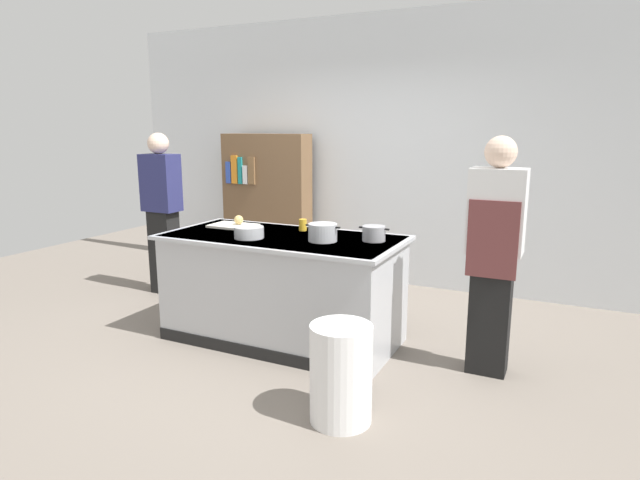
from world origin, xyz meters
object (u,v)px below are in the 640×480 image
sauce_pan (374,233)px  juice_cup (303,225)px  person_chef (494,251)px  bookshelf (267,205)px  stock_pot (323,232)px  onion (239,220)px  person_guest (162,210)px  trash_bin (341,374)px  mixing_bowl (249,232)px

sauce_pan → juice_cup: bearing=168.9°
person_chef → bookshelf: person_chef is taller
stock_pot → onion: bearing=166.0°
onion → person_guest: size_ratio=0.05×
sauce_pan → bookshelf: size_ratio=0.15×
trash_bin → person_guest: bearing=150.2°
onion → mixing_bowl: 0.53m
juice_cup → trash_bin: juice_cup is taller
stock_pot → person_guest: person_guest is taller
person_chef → person_guest: bearing=86.6°
juice_cup → person_guest: 1.90m
mixing_bowl → trash_bin: bearing=-34.3°
juice_cup → person_guest: (-1.87, 0.33, -0.04)m
person_guest → juice_cup: bearing=94.3°
stock_pot → trash_bin: (0.57, -0.94, -0.66)m
stock_pot → person_guest: (-2.21, 0.66, -0.06)m
onion → stock_pot: (0.95, -0.24, 0.01)m
sauce_pan → juice_cup: (-0.70, 0.14, -0.01)m
mixing_bowl → juice_cup: bearing=62.5°
sauce_pan → trash_bin: sauce_pan is taller
trash_bin → bookshelf: bearing=128.4°
onion → bookshelf: bookshelf is taller
sauce_pan → mixing_bowl: (-0.94, -0.33, -0.01)m
person_guest → onion: bearing=86.1°
stock_pot → bookshelf: bookshelf is taller
person_chef → bookshelf: bearing=64.6°
onion → juice_cup: size_ratio=0.83×
sauce_pan → onion: bearing=177.6°
mixing_bowl → trash_bin: mixing_bowl is taller
onion → juice_cup: 0.61m
trash_bin → bookshelf: (-2.21, 2.78, 0.54)m
mixing_bowl → person_guest: size_ratio=0.14×
bookshelf → stock_pot: bearing=-48.4°
trash_bin → sauce_pan: bearing=100.8°
juice_cup → stock_pot: bearing=-43.1°
onion → trash_bin: onion is taller
trash_bin → person_chef: size_ratio=0.36×
mixing_bowl → person_chef: (1.86, 0.30, -0.03)m
stock_pot → trash_bin: stock_pot is taller
mixing_bowl → sauce_pan: bearing=19.3°
juice_cup → person_chef: 1.62m
sauce_pan → mixing_bowl: size_ratio=1.04×
sauce_pan → stock_pot: bearing=-152.8°
person_guest → bookshelf: (0.58, 1.19, -0.06)m
sauce_pan → person_guest: (-2.57, 0.47, -0.05)m
person_guest → sauce_pan: bearing=94.0°
bookshelf → person_guest: bearing=-116.0°
person_chef → bookshelf: (-2.91, 1.69, -0.06)m
sauce_pan → juice_cup: size_ratio=2.48×
onion → trash_bin: (1.52, -1.18, -0.65)m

